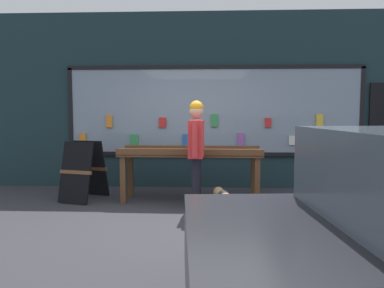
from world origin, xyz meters
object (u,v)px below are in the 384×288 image
sandwich_board_sign (84,170)px  display_table_main (190,158)px  small_dog (223,197)px  person_browsing (196,146)px

sandwich_board_sign → display_table_main: bearing=15.2°
display_table_main → small_dog: display_table_main is taller
display_table_main → small_dog: (0.53, -0.78, -0.50)m
small_dog → sandwich_board_sign: (-2.39, 0.77, 0.27)m
display_table_main → small_dog: bearing=-55.9°
person_browsing → small_dog: bearing=-115.7°
display_table_main → person_browsing: size_ratio=1.43×
person_browsing → sandwich_board_sign: (-1.98, 0.55, -0.48)m
person_browsing → small_dog: size_ratio=3.32×
person_browsing → small_dog: (0.41, -0.22, -0.75)m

